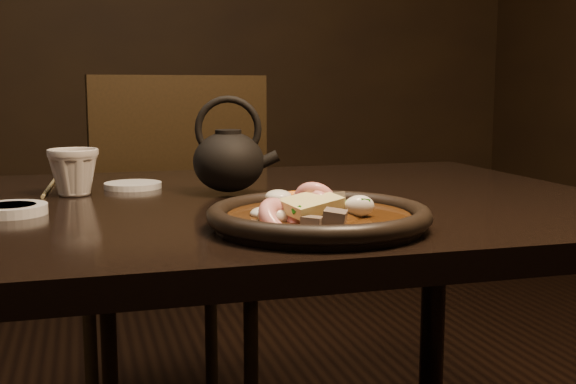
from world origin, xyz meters
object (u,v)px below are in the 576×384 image
object	(u,v)px
teapot	(229,158)
plate	(319,217)
table	(149,249)
chair	(170,244)
tea_cup	(74,170)

from	to	relation	value
teapot	plate	bearing A→B (deg)	-68.45
plate	teapot	size ratio (longest dim) A/B	1.79
table	teapot	distance (m)	0.21
chair	plate	bearing A→B (deg)	88.47
tea_cup	teapot	world-z (taller)	teapot
plate	tea_cup	distance (m)	0.51
plate	tea_cup	bearing A→B (deg)	128.63
tea_cup	plate	bearing A→B (deg)	-51.37
table	tea_cup	xyz separation A→B (m)	(-0.12, 0.12, 0.12)
plate	tea_cup	world-z (taller)	tea_cup
table	chair	distance (m)	0.71
table	tea_cup	bearing A→B (deg)	133.80
table	plate	bearing A→B (deg)	-53.87
plate	tea_cup	xyz separation A→B (m)	(-0.32, 0.40, 0.03)
table	chair	world-z (taller)	chair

